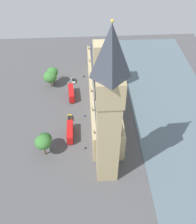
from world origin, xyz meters
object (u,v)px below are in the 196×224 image
car_yellow_cab_leading (69,118)px  clock_tower (109,113)px  street_lamp_slot_11 (55,72)px  plane_tree_slot_10 (52,72)px  plane_tree_corner (43,142)px  parliament_building (102,90)px  pedestrian_under_trees (84,116)px  plane_tree_midblock (45,139)px  car_white_far_end (73,80)px  pedestrian_opposite_hall (85,148)px  pedestrian_kerbside (84,76)px  plane_tree_by_river_gate (50,77)px  double_decker_bus_near_tower (71,93)px  double_decker_bus_trailing (70,132)px

car_yellow_cab_leading → clock_tower: bearing=-63.6°
clock_tower → street_lamp_slot_11: (22.68, -61.73, -26.30)m
plane_tree_slot_10 → plane_tree_corner: bearing=89.4°
parliament_building → pedestrian_under_trees: parliament_building is taller
plane_tree_midblock → car_white_far_end: bearing=-103.1°
plane_tree_corner → pedestrian_opposite_hall: bearing=-173.7°
car_white_far_end → pedestrian_kerbside: size_ratio=2.71×
parliament_building → plane_tree_midblock: bearing=47.9°
pedestrian_kerbside → plane_tree_by_river_gate: plane_tree_by_river_gate is taller
car_white_far_end → double_decker_bus_near_tower: 13.10m
car_white_far_end → pedestrian_kerbside: car_white_far_end is taller
car_white_far_end → plane_tree_corner: 49.84m
car_yellow_cab_leading → pedestrian_under_trees: 7.09m
car_white_far_end → street_lamp_slot_11: 10.99m
car_white_far_end → street_lamp_slot_11: street_lamp_slot_11 is taller
parliament_building → clock_tower: bearing=88.1°
double_decker_bus_trailing → pedestrian_opposite_hall: bearing=129.7°
double_decker_bus_near_tower → car_yellow_cab_leading: (0.75, 16.14, -1.74)m
car_white_far_end → double_decker_bus_trailing: bearing=-95.1°
parliament_building → pedestrian_kerbside: size_ratio=42.39×
plane_tree_by_river_gate → plane_tree_slot_10: plane_tree_slot_10 is taller
plane_tree_midblock → clock_tower: bearing=151.0°
plane_tree_by_river_gate → plane_tree_slot_10: size_ratio=0.93×
double_decker_bus_trailing → double_decker_bus_near_tower: bearing=-90.6°
double_decker_bus_near_tower → pedestrian_opposite_hall: bearing=95.9°
pedestrian_kerbside → pedestrian_under_trees: size_ratio=1.05×
car_white_far_end → plane_tree_corner: plane_tree_corner is taller
pedestrian_kerbside → plane_tree_midblock: bearing=180.0°
plane_tree_corner → parliament_building: bearing=-129.5°
plane_tree_midblock → street_lamp_slot_11: size_ratio=1.26×
plane_tree_corner → plane_tree_slot_10: plane_tree_corner is taller
plane_tree_by_river_gate → pedestrian_kerbside: bearing=-156.8°
plane_tree_midblock → pedestrian_opposite_hall: bearing=175.9°
parliament_building → pedestrian_opposite_hall: bearing=72.4°
parliament_building → plane_tree_by_river_gate: bearing=-29.1°
clock_tower → street_lamp_slot_11: size_ratio=9.05×
plane_tree_slot_10 → pedestrian_kerbside: bearing=-162.9°
car_yellow_cab_leading → pedestrian_opposite_hall: size_ratio=3.07×
double_decker_bus_trailing → plane_tree_corner: (9.82, 9.10, 4.78)m
clock_tower → car_yellow_cab_leading: (14.49, -29.21, -29.98)m
plane_tree_by_river_gate → plane_tree_slot_10: 2.92m
plane_tree_corner → plane_tree_by_river_gate: (0.71, -44.66, -1.20)m
double_decker_bus_trailing → pedestrian_opposite_hall: double_decker_bus_trailing is taller
double_decker_bus_near_tower → pedestrian_opposite_hall: 34.09m
car_yellow_cab_leading → plane_tree_slot_10: bearing=107.4°
street_lamp_slot_11 → double_decker_bus_near_tower: bearing=118.6°
parliament_building → pedestrian_opposite_hall: size_ratio=44.80×
double_decker_bus_near_tower → plane_tree_slot_10: (9.50, -11.81, 4.72)m
car_yellow_cab_leading → plane_tree_corner: 22.21m
clock_tower → car_yellow_cab_leading: 44.29m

